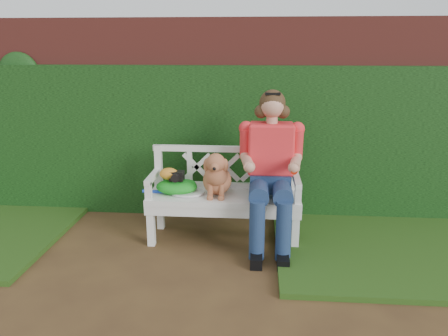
{
  "coord_description": "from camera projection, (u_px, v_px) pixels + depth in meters",
  "views": [
    {
      "loc": [
        0.91,
        -3.12,
        1.9
      ],
      "look_at": [
        0.58,
        0.98,
        0.75
      ],
      "focal_mm": 35.0,
      "sensor_mm": 36.0,
      "label": 1
    }
  ],
  "objects": [
    {
      "name": "brick_wall",
      "position": [
        181.0,
        117.0,
        5.1
      ],
      "size": [
        10.0,
        0.3,
        2.2
      ],
      "primitive_type": "cube",
      "color": "brown",
      "rests_on": "ground"
    },
    {
      "name": "garden_bench",
      "position": [
        224.0,
        217.0,
        4.4
      ],
      "size": [
        1.62,
        0.73,
        0.48
      ],
      "primitive_type": null,
      "rotation": [
        0.0,
        0.0,
        -0.08
      ],
      "color": "white",
      "rests_on": "ground"
    },
    {
      "name": "ground",
      "position": [
        144.0,
        286.0,
        3.58
      ],
      "size": [
        60.0,
        60.0,
        0.0
      ],
      "primitive_type": "plane",
      "color": "#3F2A19"
    },
    {
      "name": "seated_woman",
      "position": [
        271.0,
        168.0,
        4.21
      ],
      "size": [
        0.86,
        1.01,
        1.54
      ],
      "primitive_type": null,
      "rotation": [
        0.0,
        0.0,
        0.27
      ],
      "color": "#FC336A",
      "rests_on": "ground"
    },
    {
      "name": "ivy_hedge",
      "position": [
        178.0,
        142.0,
        4.96
      ],
      "size": [
        10.0,
        0.18,
        1.7
      ],
      "primitive_type": "cube",
      "color": "#24651F",
      "rests_on": "ground"
    },
    {
      "name": "grass_right",
      "position": [
        410.0,
        246.0,
        4.25
      ],
      "size": [
        2.6,
        2.0,
        0.05
      ],
      "primitive_type": "cube",
      "color": "#173B0E",
      "rests_on": "ground"
    },
    {
      "name": "camera_item",
      "position": [
        177.0,
        176.0,
        4.31
      ],
      "size": [
        0.14,
        0.11,
        0.09
      ],
      "primitive_type": "cube",
      "rotation": [
        0.0,
        0.0,
        -0.04
      ],
      "color": "black",
      "rests_on": "green_bag"
    },
    {
      "name": "baseball_glove",
      "position": [
        169.0,
        174.0,
        4.32
      ],
      "size": [
        0.2,
        0.15,
        0.12
      ],
      "primitive_type": "ellipsoid",
      "rotation": [
        0.0,
        0.0,
        -0.05
      ],
      "color": "orange",
      "rests_on": "green_bag"
    },
    {
      "name": "green_bag",
      "position": [
        177.0,
        186.0,
        4.36
      ],
      "size": [
        0.5,
        0.44,
        0.14
      ],
      "primitive_type": null,
      "rotation": [
        0.0,
        0.0,
        -0.36
      ],
      "color": "green",
      "rests_on": "garden_bench"
    },
    {
      "name": "dog",
      "position": [
        217.0,
        173.0,
        4.25
      ],
      "size": [
        0.42,
        0.49,
        0.46
      ],
      "primitive_type": null,
      "rotation": [
        0.0,
        0.0,
        -0.34
      ],
      "color": "olive",
      "rests_on": "garden_bench"
    },
    {
      "name": "tennis_racket",
      "position": [
        184.0,
        192.0,
        4.35
      ],
      "size": [
        0.7,
        0.42,
        0.03
      ],
      "primitive_type": null,
      "rotation": [
        0.0,
        0.0,
        -0.24
      ],
      "color": "silver",
      "rests_on": "garden_bench"
    }
  ]
}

